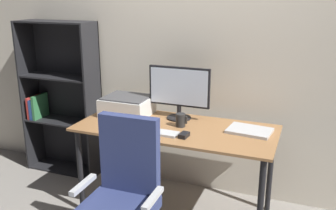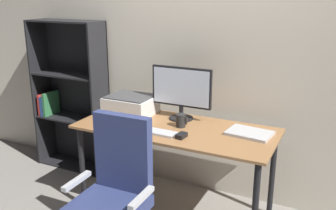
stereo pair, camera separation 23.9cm
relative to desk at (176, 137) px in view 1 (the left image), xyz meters
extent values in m
plane|color=gray|center=(0.00, 0.00, -0.65)|extent=(12.00, 12.00, 0.00)
cube|color=beige|center=(0.00, 0.51, 0.65)|extent=(6.40, 0.10, 2.60)
cube|color=olive|center=(0.00, 0.00, 0.08)|extent=(1.56, 0.69, 0.02)
cylinder|color=black|center=(-0.72, -0.28, -0.29)|extent=(0.04, 0.04, 0.72)
cylinder|color=black|center=(0.72, -0.28, -0.29)|extent=(0.04, 0.04, 0.72)
cylinder|color=black|center=(-0.72, 0.28, -0.29)|extent=(0.04, 0.04, 0.72)
cylinder|color=black|center=(0.72, 0.28, -0.29)|extent=(0.04, 0.04, 0.72)
cylinder|color=black|center=(-0.05, 0.20, 0.09)|extent=(0.20, 0.20, 0.01)
cylinder|color=black|center=(-0.05, 0.20, 0.15)|extent=(0.04, 0.04, 0.10)
cube|color=black|center=(-0.05, 0.20, 0.36)|extent=(0.52, 0.03, 0.33)
cube|color=silver|center=(-0.05, 0.19, 0.36)|extent=(0.49, 0.01, 0.30)
cube|color=#B7BABC|center=(-0.07, -0.18, 0.10)|extent=(0.29, 0.12, 0.02)
cube|color=black|center=(0.13, -0.18, 0.10)|extent=(0.07, 0.10, 0.03)
cylinder|color=black|center=(0.03, 0.02, 0.14)|extent=(0.08, 0.08, 0.11)
cube|color=black|center=(0.08, 0.02, 0.14)|extent=(0.02, 0.01, 0.06)
cube|color=#B7BABC|center=(0.56, 0.10, 0.10)|extent=(0.34, 0.26, 0.02)
cube|color=silver|center=(-0.50, 0.14, 0.16)|extent=(0.40, 0.34, 0.15)
cube|color=#424244|center=(-0.50, 0.14, 0.24)|extent=(0.37, 0.31, 0.01)
cube|color=navy|center=(-0.09, -0.61, 0.10)|extent=(0.40, 0.08, 0.52)
cube|color=#B7BABC|center=(-0.33, -0.80, -0.07)|extent=(0.04, 0.26, 0.03)
cube|color=#B7BABC|center=(0.15, -0.80, -0.07)|extent=(0.04, 0.26, 0.03)
cube|color=black|center=(-1.68, 0.30, 0.10)|extent=(0.02, 0.28, 1.50)
cube|color=black|center=(-0.94, 0.30, 0.10)|extent=(0.02, 0.28, 1.50)
cube|color=black|center=(-1.31, 0.44, 0.10)|extent=(0.76, 0.01, 1.50)
cube|color=black|center=(-1.31, 0.30, -0.65)|extent=(0.73, 0.26, 0.02)
cube|color=black|center=(-1.31, 0.30, -0.13)|extent=(0.73, 0.26, 0.02)
cube|color=black|center=(-1.31, 0.30, 0.32)|extent=(0.73, 0.26, 0.02)
cube|color=black|center=(-1.31, 0.30, 0.84)|extent=(0.73, 0.26, 0.02)
cube|color=#B22D28|center=(-1.63, 0.29, -0.01)|extent=(0.02, 0.22, 0.22)
cube|color=#28478C|center=(-1.60, 0.29, -0.02)|extent=(0.03, 0.22, 0.20)
cube|color=#337242|center=(-1.56, 0.29, 0.00)|extent=(0.03, 0.22, 0.24)
camera|label=1|loc=(0.95, -2.59, 1.10)|focal=40.01mm
camera|label=2|loc=(1.16, -2.50, 1.10)|focal=40.01mm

